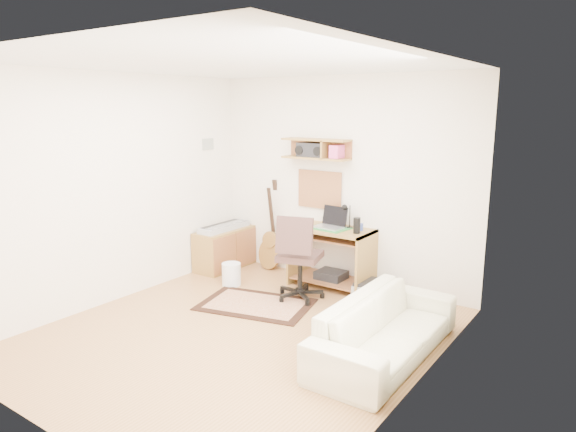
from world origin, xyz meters
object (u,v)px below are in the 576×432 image
Objects in this scene: task_chair at (300,256)px; cabinet at (225,249)px; sofa at (386,318)px; desk at (331,258)px; printer at (376,291)px.

task_chair reaches higher than cabinet.
cabinet is 3.18m from sofa.
desk is 0.60m from task_chair.
sofa reaches higher than cabinet.
printer is (0.64, -0.05, -0.29)m from desk.
sofa is at bearing -44.02° from task_chair.
task_chair is 1.00m from printer.
printer is 1.48m from sofa.
task_chair is 2.10× the size of printer.
printer is 0.27× the size of sofa.
task_chair is 1.15× the size of cabinet.
sofa reaches higher than printer.
printer is (2.26, 0.13, -0.19)m from cabinet.
sofa is (2.96, -1.15, 0.08)m from cabinet.
task_chair reaches higher than sofa.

